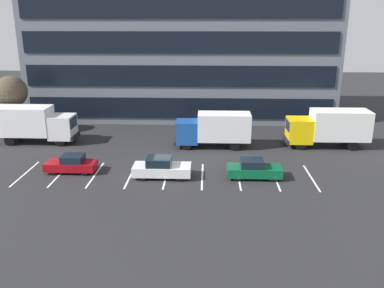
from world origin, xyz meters
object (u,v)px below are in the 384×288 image
Objects in this scene: box_truck_white at (34,123)px; sedan_white at (161,168)px; box_truck_yellow at (329,126)px; sedan_forest at (254,169)px; box_truck_blue at (214,128)px; bare_tree at (11,92)px; sedan_maroon at (71,164)px.

sedan_white is at bearing -32.55° from box_truck_white.
box_truck_yellow is 1.72× the size of sedan_white.
box_truck_white is 1.86× the size of sedan_forest.
box_truck_yellow reaches higher than sedan_forest.
box_truck_white is at bearing 157.65° from sedan_forest.
bare_tree reaches higher than box_truck_blue.
box_truck_white is 1.01× the size of box_truck_yellow.
bare_tree is (-31.59, 3.25, 2.48)m from box_truck_yellow.
sedan_maroon is at bearing 173.77° from sedan_white.
sedan_forest is at bearing -69.03° from box_truck_blue.
box_truck_blue is 1.71× the size of sedan_forest.
sedan_maroon is (-7.25, 0.79, -0.08)m from sedan_white.
box_truck_white is 5.09m from bare_tree.
box_truck_white is 22.12m from sedan_forest.
box_truck_blue is 0.92× the size of box_truck_white.
box_truck_blue is 1.79× the size of sedan_maroon.
box_truck_yellow is 31.86m from bare_tree.
sedan_white is (-7.07, -0.13, 0.05)m from sedan_forest.
bare_tree is at bearing 154.36° from sedan_forest.
box_truck_yellow is at bearing -5.87° from bare_tree.
box_truck_yellow is 17.12m from sedan_white.
box_truck_blue is 1.60× the size of sedan_white.
box_truck_yellow reaches higher than sedan_maroon.
box_truck_yellow is 1.84× the size of sedan_forest.
sedan_forest is 7.07m from sedan_white.
sedan_forest reaches higher than sedan_maroon.
box_truck_white is at bearing 179.48° from box_truck_yellow.
box_truck_blue is 8.85m from sedan_white.
box_truck_white is at bearing 147.45° from sedan_white.
box_truck_yellow is 11.39m from sedan_forest.
bare_tree is (-16.66, 11.52, 3.72)m from sedan_white.
box_truck_blue is at bearing 31.31° from sedan_maroon.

